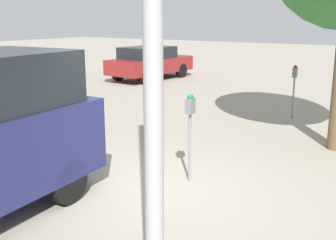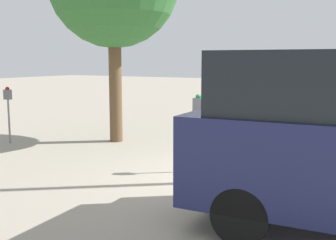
% 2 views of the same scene
% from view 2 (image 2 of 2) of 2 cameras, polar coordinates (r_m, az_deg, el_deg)
% --- Properties ---
extents(ground_plane, '(80.00, 80.00, 0.00)m').
position_cam_2_polar(ground_plane, '(7.92, 7.16, -8.13)').
color(ground_plane, gray).
extents(parking_meter_near, '(0.21, 0.13, 1.55)m').
position_cam_2_polar(parking_meter_near, '(8.27, 4.10, 0.70)').
color(parking_meter_near, gray).
rests_on(parking_meter_near, ground).
extents(parking_meter_far, '(0.21, 0.13, 1.51)m').
position_cam_2_polar(parking_meter_far, '(11.91, -20.85, 2.33)').
color(parking_meter_far, gray).
rests_on(parking_meter_far, ground).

